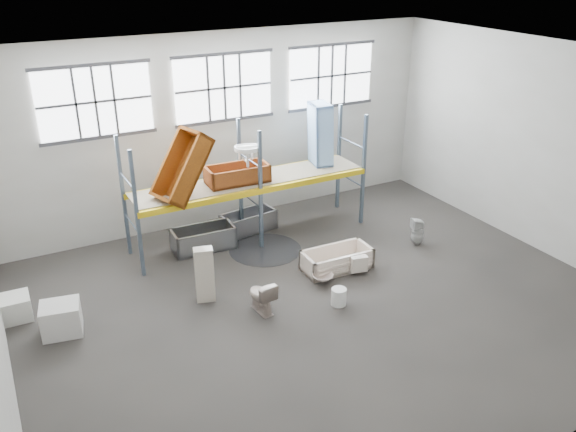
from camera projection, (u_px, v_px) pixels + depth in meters
floor at (321, 304)px, 12.55m from camera, size 12.00×10.00×0.10m
ceiling at (328, 59)px, 10.44m from camera, size 12.00×10.00×0.10m
wall_back at (224, 129)px, 15.55m from camera, size 12.00×0.10×5.00m
wall_front at (534, 327)px, 7.45m from camera, size 12.00×0.10×5.00m
wall_right at (541, 147)px, 14.10m from camera, size 0.10×10.00×5.00m
window_left at (95, 102)px, 13.63m from camera, size 2.60×0.04×1.60m
window_mid at (224, 87)px, 15.00m from camera, size 2.60×0.04×1.60m
window_right at (331, 76)px, 16.38m from camera, size 2.60×0.04×1.60m
rack_upright_la at (137, 215)px, 12.95m from camera, size 0.08×0.08×3.00m
rack_upright_lb at (123, 197)px, 13.91m from camera, size 0.08×0.08×3.00m
rack_upright_ma at (261, 191)px, 14.24m from camera, size 0.08×0.08×3.00m
rack_upright_mb at (240, 175)px, 15.20m from camera, size 0.08×0.08×3.00m
rack_upright_ra at (364, 171)px, 15.53m from camera, size 0.08×0.08×3.00m
rack_upright_rb at (339, 158)px, 16.49m from camera, size 0.08×0.08×3.00m
rack_beam_front at (261, 191)px, 14.24m from camera, size 6.00×0.10×0.14m
rack_beam_back at (240, 175)px, 15.20m from camera, size 6.00×0.10×0.14m
shelf_deck at (250, 180)px, 14.68m from camera, size 5.90×1.10×0.03m
wet_patch at (265, 250)px, 14.70m from camera, size 1.80×1.80×0.00m
bathtub_beige at (337, 259)px, 13.75m from camera, size 1.64×0.81×0.47m
cistern_spare at (359, 264)px, 13.47m from camera, size 0.42×0.27×0.37m
sink_in_tub at (323, 278)px, 13.14m from camera, size 0.63×0.63×0.16m
toilet_beige at (261, 296)px, 12.08m from camera, size 0.47×0.74×0.72m
cistern_tall at (204, 275)px, 12.38m from camera, size 0.45×0.35×1.22m
toilet_white at (418, 232)px, 14.83m from camera, size 0.40×0.39×0.70m
steel_tub_left at (203, 238)px, 14.64m from camera, size 1.56×0.79×0.56m
steel_tub_right at (248, 222)px, 15.58m from camera, size 1.50×0.86×0.52m
rust_tub_flat at (237, 174)px, 14.39m from camera, size 1.55×0.78×0.43m
rust_tub_tilted at (182, 167)px, 13.43m from camera, size 1.57×1.19×1.70m
sink_on_shelf at (248, 166)px, 14.10m from camera, size 0.69×0.59×0.54m
blue_tub_upright at (320, 134)px, 15.43m from camera, size 0.67×0.86×1.65m
bucket at (339, 297)px, 12.38m from camera, size 0.36×0.36×0.37m
carton_near at (61, 319)px, 11.42m from camera, size 0.84×0.75×0.63m
carton_far at (15, 308)px, 11.90m from camera, size 0.61×0.61×0.49m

